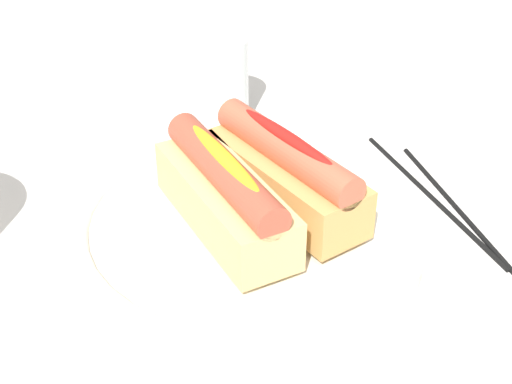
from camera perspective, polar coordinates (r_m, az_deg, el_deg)
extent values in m
plane|color=beige|center=(0.58, 0.51, -5.97)|extent=(2.40, 2.40, 0.00)
cylinder|color=silver|center=(0.59, 0.00, -3.19)|extent=(0.27, 0.27, 0.03)
torus|color=silver|center=(0.59, 0.00, -2.12)|extent=(0.27, 0.27, 0.01)
cube|color=tan|center=(0.59, 2.25, 0.82)|extent=(0.16, 0.09, 0.04)
cylinder|color=#BC563D|center=(0.57, 2.31, 3.17)|extent=(0.15, 0.07, 0.03)
ellipsoid|color=red|center=(0.56, 2.33, 4.19)|extent=(0.11, 0.04, 0.01)
cube|color=#DBB270|center=(0.56, -2.35, -0.86)|extent=(0.16, 0.07, 0.04)
cylinder|color=#A84733|center=(0.54, -2.41, 1.55)|extent=(0.15, 0.05, 0.03)
ellipsoid|color=gold|center=(0.54, -2.44, 2.61)|extent=(0.11, 0.03, 0.01)
cylinder|color=white|center=(0.77, -3.14, 8.44)|extent=(0.07, 0.07, 0.09)
cylinder|color=silver|center=(0.77, -3.11, 7.59)|extent=(0.06, 0.06, 0.06)
cylinder|color=black|center=(0.68, 13.15, -0.23)|extent=(0.22, 0.02, 0.01)
cylinder|color=black|center=(0.66, 15.30, -1.42)|extent=(0.22, 0.01, 0.01)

